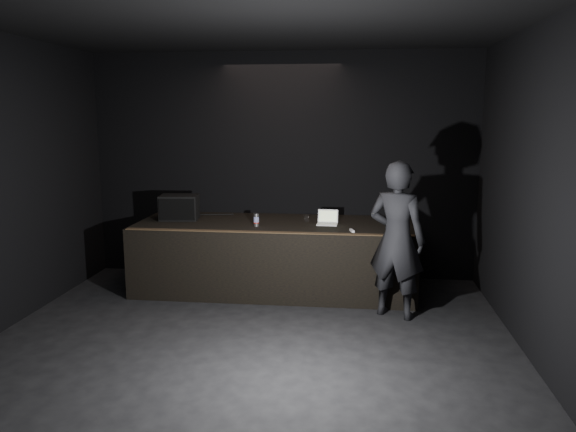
{
  "coord_description": "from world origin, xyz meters",
  "views": [
    {
      "loc": [
        1.13,
        -5.2,
        2.55
      ],
      "look_at": [
        0.24,
        2.3,
        1.18
      ],
      "focal_mm": 35.0,
      "sensor_mm": 36.0,
      "label": 1
    }
  ],
  "objects_px": {
    "laptop": "(327,221)",
    "person": "(397,240)",
    "stage_riser": "(275,256)",
    "stage_monitor": "(179,207)",
    "beer_can": "(256,220)"
  },
  "relations": [
    {
      "from": "stage_riser",
      "to": "stage_monitor",
      "type": "relative_size",
      "value": 6.77
    },
    {
      "from": "stage_riser",
      "to": "person",
      "type": "distance_m",
      "value": 1.99
    },
    {
      "from": "laptop",
      "to": "person",
      "type": "relative_size",
      "value": 0.15
    },
    {
      "from": "person",
      "to": "stage_riser",
      "type": "bearing_deg",
      "value": -5.25
    },
    {
      "from": "laptop",
      "to": "person",
      "type": "xyz_separation_m",
      "value": [
        0.91,
        -0.92,
        -0.05
      ]
    },
    {
      "from": "beer_can",
      "to": "person",
      "type": "height_order",
      "value": "person"
    },
    {
      "from": "stage_riser",
      "to": "laptop",
      "type": "distance_m",
      "value": 0.94
    },
    {
      "from": "stage_riser",
      "to": "stage_monitor",
      "type": "height_order",
      "value": "stage_monitor"
    },
    {
      "from": "stage_monitor",
      "to": "person",
      "type": "bearing_deg",
      "value": -24.45
    },
    {
      "from": "beer_can",
      "to": "stage_monitor",
      "type": "bearing_deg",
      "value": 163.13
    },
    {
      "from": "stage_monitor",
      "to": "laptop",
      "type": "height_order",
      "value": "stage_monitor"
    },
    {
      "from": "laptop",
      "to": "beer_can",
      "type": "distance_m",
      "value": 1.02
    },
    {
      "from": "stage_riser",
      "to": "laptop",
      "type": "height_order",
      "value": "laptop"
    },
    {
      "from": "stage_riser",
      "to": "laptop",
      "type": "relative_size",
      "value": 13.36
    },
    {
      "from": "stage_monitor",
      "to": "laptop",
      "type": "relative_size",
      "value": 1.97
    }
  ]
}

